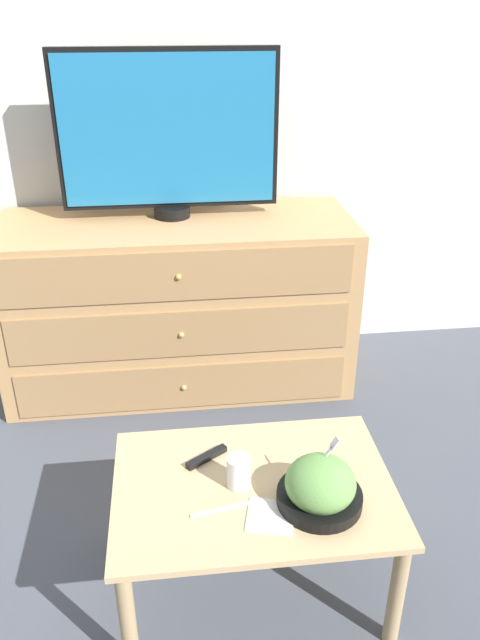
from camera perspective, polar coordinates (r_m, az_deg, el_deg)
The scene contains 10 objects.
ground_plane at distance 3.30m, azimuth -6.91°, elevation -2.30°, with size 12.00×12.00×0.00m, color #474C56.
wall_back at distance 2.92m, azimuth -8.42°, elevation 20.73°, with size 12.00×0.05×2.60m.
dresser at distance 2.84m, azimuth -5.59°, elevation 1.46°, with size 1.53×0.59×0.78m.
tv at distance 2.68m, azimuth -6.59°, elevation 16.56°, with size 0.91×0.16×0.68m.
coffee_table at distance 1.88m, azimuth 1.23°, elevation -16.07°, with size 0.80×0.56×0.39m.
takeout_bowl at distance 1.76m, azimuth 7.33°, elevation -14.91°, with size 0.24×0.24×0.19m.
drink_cup at distance 1.81m, azimuth -0.13°, elevation -13.83°, with size 0.07×0.07×0.10m.
napkin at distance 1.75m, azimuth 2.80°, elevation -17.48°, with size 0.15×0.15×0.00m.
knife at distance 1.76m, azimuth -1.39°, elevation -16.85°, with size 0.19×0.05×0.01m.
remote_control at distance 1.91m, azimuth -3.06°, elevation -12.40°, with size 0.13×0.10×0.02m.
Camera 1 is at (0.06, -2.87, 1.63)m, focal length 35.00 mm.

